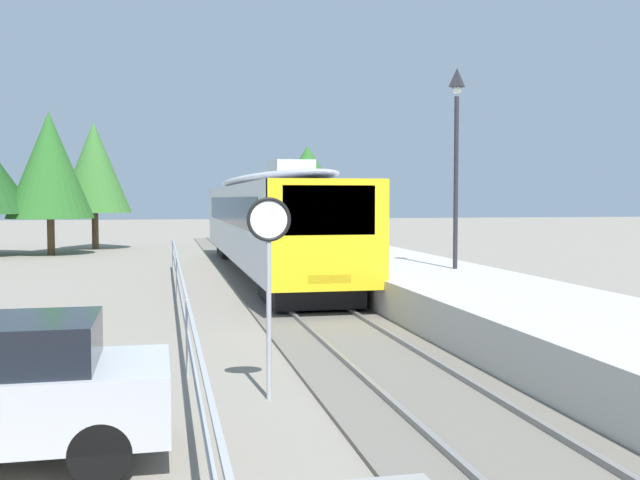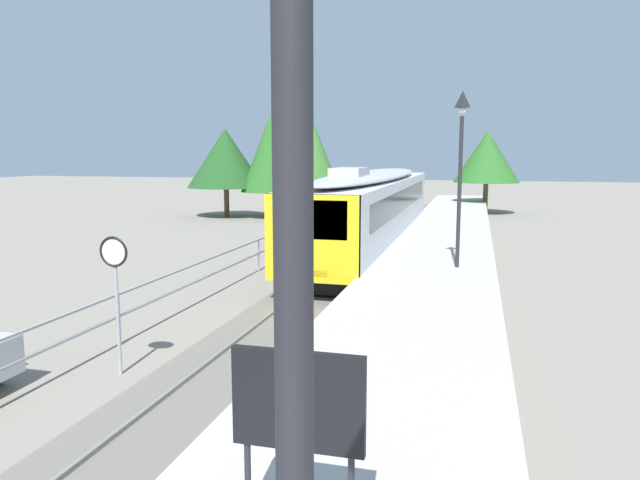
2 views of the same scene
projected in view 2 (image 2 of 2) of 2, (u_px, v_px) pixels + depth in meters
The scene contains 13 objects.
ground_plane at pixel (275, 267), 23.09m from camera, with size 160.00×160.00×0.00m, color gray.
track_rails at pixel (350, 270), 22.32m from camera, with size 3.20×60.00×0.14m.
commuter_train at pixel (373, 204), 26.66m from camera, with size 2.82×20.84×3.74m.
station_platform at pixel (438, 263), 21.43m from camera, with size 3.90×60.00×0.90m, color #B7B5AD.
platform_lamp_near_end at pixel (292, 66), 1.65m from camera, with size 0.34×0.34×5.35m.
platform_lamp_mid_platform at pixel (461, 146), 17.75m from camera, with size 0.34×0.34×5.35m.
platform_notice_board at pixel (298, 408), 5.13m from camera, with size 1.20×0.08×1.80m.
speed_limit_sign at pixel (115, 271), 11.48m from camera, with size 0.61×0.10×2.81m.
carpark_fence at pixel (119, 307), 13.48m from camera, with size 0.06×36.06×1.25m.
tree_behind_carpark at pixel (226, 158), 40.95m from camera, with size 5.38×5.38×6.13m.
tree_behind_station_far at pixel (312, 152), 43.48m from camera, with size 3.98×3.98×7.00m.
tree_distant_left at pixel (487, 157), 42.92m from camera, with size 4.76×4.76×6.07m.
tree_distant_centre at pixel (271, 153), 40.08m from camera, with size 4.21×4.21×7.06m.
Camera 2 is at (4.54, 0.52, 4.38)m, focal length 33.07 mm.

